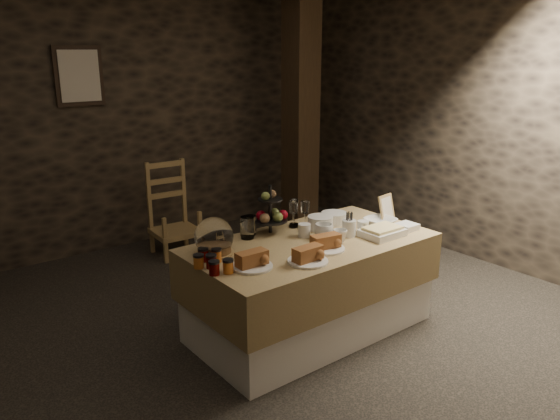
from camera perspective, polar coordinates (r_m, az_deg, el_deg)
ground_plane at (r=3.93m, az=-3.59°, el=-14.05°), size 5.50×5.00×0.01m
room_shell at (r=3.41m, az=-4.06°, el=9.19°), size 5.52×5.02×2.60m
buffet_table at (r=3.96m, az=3.21°, el=-7.27°), size 1.75×0.93×0.69m
chair at (r=5.57m, az=-11.25°, el=-0.34°), size 0.46×0.44×0.72m
timber_column at (r=6.00m, az=2.16°, el=9.86°), size 0.30×0.30×2.60m
framed_picture at (r=5.56m, az=-20.26°, el=13.01°), size 0.45×0.04×0.55m
plate_stack_a at (r=4.10m, az=4.22°, el=-1.33°), size 0.19×0.19×0.10m
plate_stack_b at (r=4.25m, az=5.67°, el=-0.81°), size 0.20×0.20×0.08m
cutlery_holder at (r=3.96m, az=7.22°, el=-1.89°), size 0.10×0.10×0.12m
cup_a at (r=3.90m, az=4.60°, el=-2.20°), size 0.18×0.18×0.11m
cup_b at (r=3.83m, az=6.29°, el=-2.71°), size 0.13×0.13×0.09m
mug_c at (r=3.93m, az=2.55°, el=-2.13°), size 0.09×0.09×0.09m
mug_d at (r=4.05m, az=8.65°, el=-1.75°), size 0.08×0.08×0.09m
bowl at (r=4.25m, az=10.44°, el=-1.21°), size 0.24×0.24×0.06m
cake_dome at (r=3.61m, az=-6.91°, el=-3.00°), size 0.26×0.26×0.26m
fruit_stand at (r=3.98m, az=-0.90°, el=-0.47°), size 0.25×0.25×0.36m
bread_platter_left at (r=3.39m, az=-2.95°, el=-5.38°), size 0.26×0.26×0.11m
bread_platter_center at (r=3.47m, az=2.93°, el=-4.86°), size 0.26×0.26×0.11m
bread_platter_right at (r=3.69m, az=4.79°, el=-3.56°), size 0.26×0.26×0.11m
jam_jars at (r=3.41m, az=-7.13°, el=-5.41°), size 0.20×0.32×0.07m
tart_dish at (r=4.01m, az=10.64°, el=-2.24°), size 0.30×0.22×0.07m
square_dish at (r=4.20m, az=13.12°, el=-1.69°), size 0.14×0.14×0.04m
menu_frame at (r=4.39m, az=11.09°, el=0.16°), size 0.18×0.09×0.22m
storage_jar_a at (r=3.89m, az=-3.45°, el=-1.85°), size 0.10×0.10×0.16m
storage_jar_b at (r=3.97m, az=-3.13°, el=-1.58°), size 0.09×0.09×0.14m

